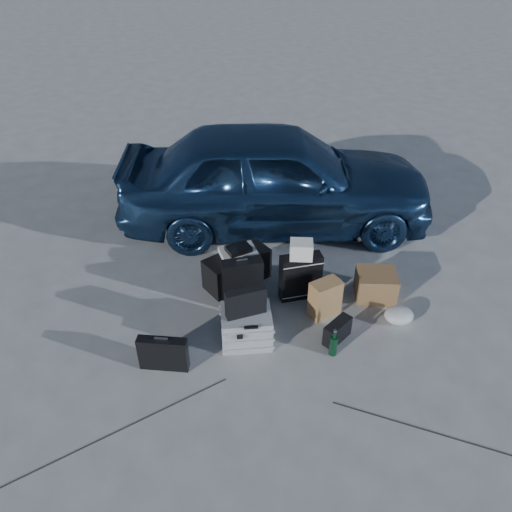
{
  "coord_description": "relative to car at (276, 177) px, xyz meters",
  "views": [
    {
      "loc": [
        -1.17,
        -3.42,
        3.79
      ],
      "look_at": [
        -0.08,
        0.85,
        0.62
      ],
      "focal_mm": 35.0,
      "sensor_mm": 36.0,
      "label": 1
    }
  ],
  "objects": [
    {
      "name": "ground",
      "position": [
        -0.59,
        -2.43,
        -0.71
      ],
      "size": [
        60.0,
        60.0,
        0.0
      ],
      "primitive_type": "plane",
      "color": "#A9A9A4",
      "rests_on": "ground"
    },
    {
      "name": "car",
      "position": [
        0.0,
        0.0,
        0.0
      ],
      "size": [
        4.46,
        2.56,
        1.43
      ],
      "primitive_type": "imported",
      "rotation": [
        0.0,
        0.0,
        1.35
      ],
      "color": "#294E7C",
      "rests_on": "ground"
    },
    {
      "name": "pelican_case",
      "position": [
        -0.93,
        -2.18,
        -0.53
      ],
      "size": [
        0.57,
        0.49,
        0.37
      ],
      "primitive_type": "cube",
      "rotation": [
        0.0,
        0.0,
        -0.15
      ],
      "color": "#999B9D",
      "rests_on": "ground"
    },
    {
      "name": "laptop_bag",
      "position": [
        -0.94,
        -2.19,
        -0.19
      ],
      "size": [
        0.42,
        0.14,
        0.31
      ],
      "primitive_type": "cube",
      "rotation": [
        0.0,
        0.0,
        0.09
      ],
      "color": "black",
      "rests_on": "pelican_case"
    },
    {
      "name": "briefcase",
      "position": [
        -1.8,
        -2.35,
        -0.53
      ],
      "size": [
        0.49,
        0.27,
        0.38
      ],
      "primitive_type": "cube",
      "rotation": [
        0.0,
        0.0,
        -0.35
      ],
      "color": "black",
      "rests_on": "ground"
    },
    {
      "name": "suitcase_left",
      "position": [
        -0.84,
        -1.59,
        -0.42
      ],
      "size": [
        0.45,
        0.17,
        0.58
      ],
      "primitive_type": "cube",
      "rotation": [
        0.0,
        0.0,
        -0.01
      ],
      "color": "black",
      "rests_on": "ground"
    },
    {
      "name": "suitcase_right",
      "position": [
        -0.17,
        -1.64,
        -0.43
      ],
      "size": [
        0.47,
        0.17,
        0.56
      ],
      "primitive_type": "cube",
      "rotation": [
        0.0,
        0.0,
        -0.01
      ],
      "color": "black",
      "rests_on": "ground"
    },
    {
      "name": "white_carton",
      "position": [
        -0.18,
        -1.64,
        -0.05
      ],
      "size": [
        0.3,
        0.26,
        0.2
      ],
      "primitive_type": "cube",
      "rotation": [
        0.0,
        0.0,
        -0.31
      ],
      "color": "white",
      "rests_on": "suitcase_right"
    },
    {
      "name": "duffel_bag",
      "position": [
        -0.81,
        -1.21,
        -0.52
      ],
      "size": [
        0.86,
        0.63,
        0.4
      ],
      "primitive_type": "cube",
      "rotation": [
        0.0,
        0.0,
        0.41
      ],
      "color": "black",
      "rests_on": "ground"
    },
    {
      "name": "flat_box_white",
      "position": [
        -0.8,
        -1.21,
        -0.28
      ],
      "size": [
        0.43,
        0.34,
        0.07
      ],
      "primitive_type": "cube",
      "rotation": [
        0.0,
        0.0,
        0.08
      ],
      "color": "white",
      "rests_on": "duffel_bag"
    },
    {
      "name": "flat_box_black",
      "position": [
        -0.79,
        -1.23,
        -0.22
      ],
      "size": [
        0.31,
        0.26,
        0.06
      ],
      "primitive_type": "cube",
      "rotation": [
        0.0,
        0.0,
        0.24
      ],
      "color": "black",
      "rests_on": "flat_box_white"
    },
    {
      "name": "kraft_bag",
      "position": [
        -0.0,
        -2.0,
        -0.5
      ],
      "size": [
        0.37,
        0.28,
        0.44
      ],
      "primitive_type": "cube",
      "rotation": [
        0.0,
        0.0,
        0.29
      ],
      "color": "#A58148",
      "rests_on": "ground"
    },
    {
      "name": "cardboard_box",
      "position": [
        0.68,
        -1.86,
        -0.55
      ],
      "size": [
        0.53,
        0.5,
        0.33
      ],
      "primitive_type": "cube",
      "rotation": [
        0.0,
        0.0,
        -0.29
      ],
      "color": "#8E603E",
      "rests_on": "ground"
    },
    {
      "name": "plastic_bag",
      "position": [
        0.74,
        -2.32,
        -0.63
      ],
      "size": [
        0.36,
        0.32,
        0.18
      ],
      "primitive_type": "ellipsoid",
      "rotation": [
        0.0,
        0.0,
        -0.16
      ],
      "color": "silver",
      "rests_on": "ground"
    },
    {
      "name": "messenger_bag",
      "position": [
        -0.01,
        -2.41,
        -0.59
      ],
      "size": [
        0.36,
        0.29,
        0.24
      ],
      "primitive_type": "cube",
      "rotation": [
        0.0,
        0.0,
        0.56
      ],
      "color": "black",
      "rests_on": "ground"
    },
    {
      "name": "green_bottle",
      "position": [
        -0.13,
        -2.6,
        -0.56
      ],
      "size": [
        0.09,
        0.09,
        0.32
      ],
      "primitive_type": "cylinder",
      "rotation": [
        0.0,
        0.0,
        -0.2
      ],
      "color": "black",
      "rests_on": "ground"
    }
  ]
}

